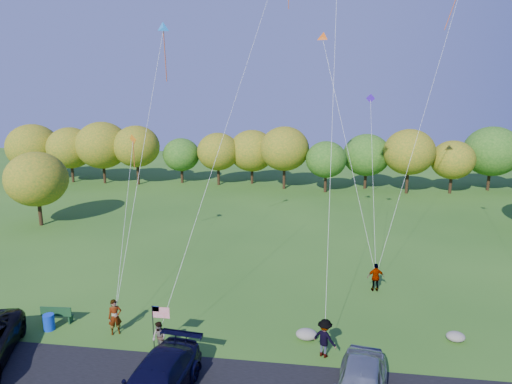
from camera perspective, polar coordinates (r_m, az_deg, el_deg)
ground at (r=23.85m, az=-2.51°, el=-18.97°), size 140.00×140.00×0.00m
treeline at (r=56.20m, az=6.66°, el=4.70°), size 76.20×27.18×8.32m
minivan_navy at (r=20.44m, az=-12.40°, el=-22.30°), size 2.93×5.98×1.67m
flyer_a at (r=25.66m, az=-17.21°, el=-14.69°), size 0.83×0.75×1.90m
flyer_b at (r=23.66m, az=-12.00°, el=-17.35°), size 0.96×0.92×1.56m
flyer_c at (r=23.03m, az=8.58°, el=-17.61°), size 1.42×1.26×1.90m
flyer_d at (r=30.26m, az=14.75°, el=-10.27°), size 1.12×0.59×1.83m
park_bench at (r=28.02m, az=-23.63°, el=-13.80°), size 1.74×0.48×0.96m
trash_barrel at (r=27.50m, az=-24.46°, el=-14.59°), size 0.58×0.58×0.86m
flag_assembly at (r=23.28m, az=-12.19°, el=-15.09°), size 0.88×0.57×2.38m
boulder_near at (r=24.58m, az=6.34°, el=-17.26°), size 1.09×0.86×0.55m
boulder_far at (r=26.34m, az=23.68°, el=-16.22°), size 0.94×0.78×0.49m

